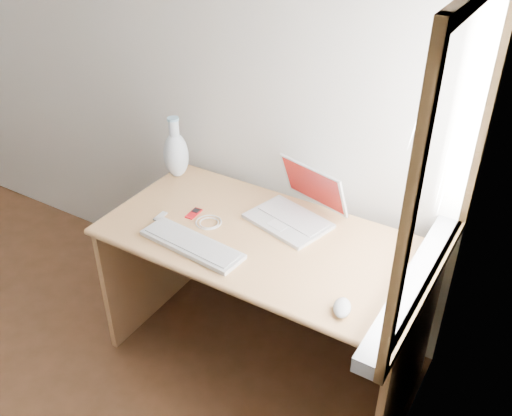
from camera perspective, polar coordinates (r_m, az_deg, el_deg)
The scene contains 10 objects.
back_wall at distance 3.05m, azimuth -12.27°, elevation 15.89°, with size 3.50×0.04×2.60m, color silver.
window at distance 1.92m, azimuth 18.55°, elevation 3.71°, with size 0.11×0.99×1.10m.
desk at distance 2.61m, azimuth 1.74°, elevation -5.78°, with size 1.40×0.70×0.74m.
laptop at distance 2.52m, azimuth 3.76°, elevation 0.05°, with size 0.40×0.37×0.24m.
external_keyboard at distance 2.38m, azimuth -6.43°, elevation -3.62°, with size 0.48×0.18×0.02m.
mouse at distance 2.08m, azimuth 8.61°, elevation -9.82°, with size 0.06×0.11×0.04m, color silver.
ipod at distance 2.58m, azimuth -6.25°, elevation -0.54°, with size 0.04×0.09×0.01m.
cable_coil at distance 2.52m, azimuth -4.76°, elevation -1.43°, with size 0.12×0.12×0.01m, color silver.
remote at distance 2.59m, azimuth -9.54°, elevation -0.82°, with size 0.03×0.08×0.01m, color silver.
vase at distance 2.84m, azimuth -8.02°, elevation 5.45°, with size 0.12×0.12×0.32m.
Camera 1 is at (2.02, -0.37, 2.16)m, focal length 40.00 mm.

